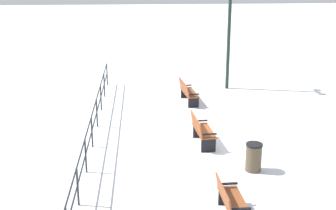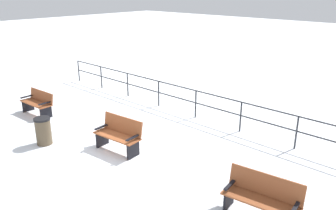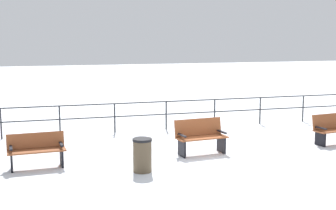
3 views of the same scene
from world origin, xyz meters
name	(u,v)px [view 1 (image 1 of 3)]	position (x,y,z in m)	size (l,w,h in m)	color
ground_plane	(206,144)	(0.00, 0.00, 0.00)	(80.00, 80.00, 0.00)	white
bench_nearest	(231,201)	(-0.01, -4.37, 0.44)	(0.62, 1.42, 0.84)	brown
bench_second	(202,130)	(-0.14, -0.01, 0.48)	(0.70, 1.45, 0.95)	brown
bench_third	(188,92)	(-0.17, 4.35, 0.46)	(0.72, 1.57, 0.89)	brown
lamppost_middle	(230,12)	(1.78, 6.34, 3.39)	(0.30, 0.93, 5.02)	#1E2D23
waterfront_railing	(92,127)	(-3.59, 0.00, 0.67)	(0.05, 14.45, 1.00)	#26282D
trash_bin	(254,157)	(1.08, -1.95, 0.41)	(0.47, 0.47, 0.81)	brown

